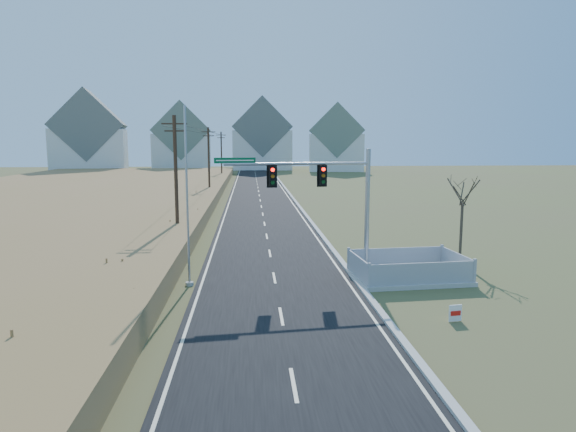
{
  "coord_description": "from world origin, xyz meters",
  "views": [
    {
      "loc": [
        -1.22,
        -22.16,
        7.14
      ],
      "look_at": [
        0.69,
        3.57,
        3.4
      ],
      "focal_mm": 32.0,
      "sensor_mm": 36.0,
      "label": 1
    }
  ],
  "objects_px": {
    "fence_enclosure": "(408,274)",
    "open_sign": "(455,313)",
    "bare_tree": "(463,189)",
    "traffic_signal_mast": "(335,197)",
    "flagpole": "(188,216)"
  },
  "relations": [
    {
      "from": "fence_enclosure",
      "to": "open_sign",
      "type": "height_order",
      "value": "fence_enclosure"
    },
    {
      "from": "open_sign",
      "to": "bare_tree",
      "type": "height_order",
      "value": "bare_tree"
    },
    {
      "from": "traffic_signal_mast",
      "to": "bare_tree",
      "type": "bearing_deg",
      "value": 7.54
    },
    {
      "from": "traffic_signal_mast",
      "to": "fence_enclosure",
      "type": "bearing_deg",
      "value": -28.1
    },
    {
      "from": "fence_enclosure",
      "to": "flagpole",
      "type": "height_order",
      "value": "flagpole"
    },
    {
      "from": "flagpole",
      "to": "bare_tree",
      "type": "distance_m",
      "value": 16.0
    },
    {
      "from": "traffic_signal_mast",
      "to": "open_sign",
      "type": "distance_m",
      "value": 9.53
    },
    {
      "from": "flagpole",
      "to": "bare_tree",
      "type": "bearing_deg",
      "value": 13.77
    },
    {
      "from": "bare_tree",
      "to": "fence_enclosure",
      "type": "bearing_deg",
      "value": -140.92
    },
    {
      "from": "open_sign",
      "to": "traffic_signal_mast",
      "type": "bearing_deg",
      "value": 106.47
    },
    {
      "from": "flagpole",
      "to": "bare_tree",
      "type": "height_order",
      "value": "flagpole"
    },
    {
      "from": "bare_tree",
      "to": "flagpole",
      "type": "bearing_deg",
      "value": -166.23
    },
    {
      "from": "traffic_signal_mast",
      "to": "open_sign",
      "type": "bearing_deg",
      "value": -71.8
    },
    {
      "from": "fence_enclosure",
      "to": "open_sign",
      "type": "relative_size",
      "value": 8.94
    },
    {
      "from": "open_sign",
      "to": "bare_tree",
      "type": "bearing_deg",
      "value": 58.5
    }
  ]
}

